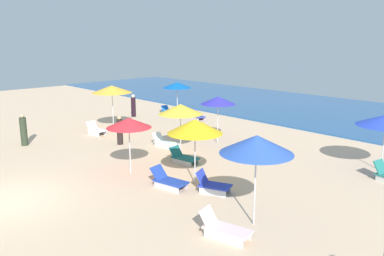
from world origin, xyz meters
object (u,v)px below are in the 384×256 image
(lounge_chair_1_1, at_px, (212,185))
(umbrella_5, at_px, (180,109))
(lounge_chair_7_1, at_px, (197,116))
(umbrella_3, at_px, (257,144))
(lounge_chair_5_0, at_px, (183,157))
(lounge_chair_1_0, at_px, (168,180))
(umbrella_7, at_px, (177,85))
(lounge_chair_7_0, at_px, (169,112))
(beachgoer_1, at_px, (120,131))
(beachgoer_2, at_px, (24,131))
(lounge_chair_5_1, at_px, (165,142))
(umbrella_6, at_px, (112,89))
(umbrella_0, at_px, (218,100))
(beach_ball_0, at_px, (203,125))
(umbrella_2, at_px, (129,123))
(lounge_chair_3_0, at_px, (224,228))
(umbrella_1, at_px, (195,126))
(beachgoer_3, at_px, (133,106))
(lounge_chair_6_0, at_px, (96,130))

(lounge_chair_1_1, relative_size, umbrella_5, 0.56)
(lounge_chair_7_1, bearing_deg, umbrella_3, -117.00)
(umbrella_3, relative_size, lounge_chair_5_0, 1.98)
(lounge_chair_1_0, height_order, lounge_chair_7_1, lounge_chair_1_0)
(umbrella_7, relative_size, lounge_chair_7_0, 1.72)
(lounge_chair_1_0, distance_m, beachgoer_1, 6.67)
(beachgoer_2, bearing_deg, umbrella_3, -68.75)
(lounge_chair_1_1, distance_m, lounge_chair_7_0, 14.70)
(lounge_chair_1_1, distance_m, lounge_chair_5_1, 6.43)
(umbrella_6, height_order, lounge_chair_7_1, umbrella_6)
(umbrella_0, height_order, lounge_chair_7_1, umbrella_0)
(lounge_chair_1_1, relative_size, beachgoer_1, 0.88)
(beachgoer_1, distance_m, beach_ball_0, 6.01)
(umbrella_2, distance_m, umbrella_7, 11.12)
(umbrella_2, xyz_separation_m, lounge_chair_3_0, (6.25, -1.16, -1.84))
(umbrella_2, distance_m, lounge_chair_5_1, 4.54)
(umbrella_1, bearing_deg, umbrella_6, 165.84)
(lounge_chair_7_1, bearing_deg, lounge_chair_5_0, -126.91)
(lounge_chair_1_1, distance_m, beachgoer_2, 11.33)
(beachgoer_1, bearing_deg, umbrella_1, -166.04)
(umbrella_5, xyz_separation_m, beachgoer_3, (-9.09, 3.61, -1.43))
(umbrella_0, bearing_deg, lounge_chair_6_0, -147.65)
(lounge_chair_3_0, distance_m, umbrella_5, 8.35)
(umbrella_1, xyz_separation_m, umbrella_6, (-9.63, 2.43, 0.26))
(umbrella_1, xyz_separation_m, umbrella_5, (-3.26, 2.17, -0.06))
(lounge_chair_7_1, bearing_deg, umbrella_6, -178.83)
(lounge_chair_1_0, xyz_separation_m, lounge_chair_5_1, (-4.40, 3.44, -0.03))
(umbrella_3, height_order, umbrella_5, umbrella_3)
(lounge_chair_1_0, relative_size, lounge_chair_5_0, 1.09)
(lounge_chair_7_0, distance_m, beachgoer_2, 10.82)
(umbrella_7, distance_m, lounge_chair_7_1, 2.49)
(lounge_chair_3_0, distance_m, umbrella_6, 14.17)
(umbrella_3, distance_m, umbrella_5, 7.60)
(umbrella_6, bearing_deg, umbrella_1, -14.16)
(umbrella_2, bearing_deg, lounge_chair_6_0, 161.39)
(umbrella_3, height_order, lounge_chair_3_0, umbrella_3)
(umbrella_2, distance_m, beachgoer_2, 7.55)
(lounge_chair_6_0, bearing_deg, beach_ball_0, -33.10)
(umbrella_3, distance_m, umbrella_6, 13.70)
(lounge_chair_5_1, height_order, beachgoer_3, beachgoer_3)
(lounge_chair_5_0, distance_m, beach_ball_0, 7.16)
(umbrella_0, bearing_deg, lounge_chair_3_0, -45.83)
(beachgoer_3, bearing_deg, beachgoer_1, 7.09)
(umbrella_0, xyz_separation_m, lounge_chair_1_0, (3.08, -5.96, -2.01))
(lounge_chair_7_0, distance_m, beach_ball_0, 4.64)
(umbrella_5, distance_m, beachgoer_3, 9.88)
(umbrella_0, bearing_deg, umbrella_5, -85.55)
(lounge_chair_3_0, relative_size, umbrella_7, 0.62)
(umbrella_0, relative_size, umbrella_1, 0.98)
(beachgoer_1, bearing_deg, lounge_chair_7_0, -35.40)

